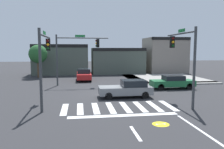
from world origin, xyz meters
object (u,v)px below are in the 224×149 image
Objects in this scene: traffic_signal_northwest at (76,50)px; car_red at (84,75)px; roadside_tree at (38,54)px; car_green at (172,82)px; traffic_signal_southeast at (183,52)px; traffic_signal_southwest at (44,53)px; car_gray at (127,89)px.

traffic_signal_northwest is 5.14m from car_red.
car_red is at bearing -32.56° from roadside_tree.
traffic_signal_northwest is 1.33× the size of car_green.
roadside_tree is at bearing -122.56° from car_red.
traffic_signal_southeast is (7.95, -10.00, -0.13)m from traffic_signal_northwest.
car_green is (11.90, 5.44, -3.04)m from traffic_signal_southwest.
traffic_signal_southeast is at bearing -94.32° from traffic_signal_southwest.
car_green is at bearing -65.44° from traffic_signal_southwest.
traffic_signal_southwest is 10.04m from traffic_signal_southeast.
traffic_signal_southeast is at bearing -53.24° from roadside_tree.
traffic_signal_southwest reaches higher than car_gray.
traffic_signal_southwest is 1.29× the size of car_red.
traffic_signal_southwest is at bearing -78.75° from roadside_tree.
traffic_signal_southwest is 0.97× the size of traffic_signal_southeast.
traffic_signal_northwest is 1.24× the size of roadside_tree.
car_red is at bearing 26.81° from traffic_signal_southeast.
car_gray is 0.94× the size of roadside_tree.
traffic_signal_northwest is 11.06m from car_green.
roadside_tree is (-3.43, 17.23, -0.38)m from traffic_signal_southwest.
car_green is at bearing -148.07° from car_gray.
traffic_signal_southwest is 1.22× the size of car_green.
car_green is (1.89, 6.20, -3.17)m from traffic_signal_southeast.
car_green is 6.47m from car_gray.
traffic_signal_northwest is at bearing -13.52° from car_red.
car_gray is at bearing -57.10° from roadside_tree.
car_red is at bearing -72.88° from car_gray.
car_gray is 18.30m from roadside_tree.
traffic_signal_northwest is 1.41× the size of car_red.
traffic_signal_northwest reaches higher than traffic_signal_southwest.
traffic_signal_southeast is at bearing -107.00° from car_green.
roadside_tree is at bearing -57.10° from car_gray.
roadside_tree is (-15.33, 11.79, 2.66)m from car_green.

